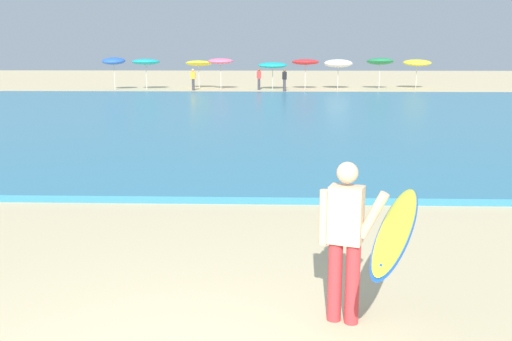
# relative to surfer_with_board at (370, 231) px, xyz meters

# --- Properties ---
(sea) EXTENTS (120.00, 28.00, 0.14)m
(sea) POSITION_rel_surfer_with_board_xyz_m (-1.83, 18.68, -0.96)
(sea) COLOR teal
(sea) RESTS_ON ground
(surfer_with_board) EXTENTS (1.32, 2.46, 1.73)m
(surfer_with_board) POSITION_rel_surfer_with_board_xyz_m (0.00, 0.00, 0.00)
(surfer_with_board) COLOR red
(surfer_with_board) RESTS_ON ground
(beach_umbrella_0) EXTENTS (1.71, 1.74, 2.44)m
(beach_umbrella_0) POSITION_rel_surfer_with_board_xyz_m (-12.79, 36.00, 1.08)
(beach_umbrella_0) COLOR beige
(beach_umbrella_0) RESTS_ON ground
(beach_umbrella_1) EXTENTS (2.08, 2.08, 2.28)m
(beach_umbrella_1) POSITION_rel_surfer_with_board_xyz_m (-10.55, 36.62, 1.01)
(beach_umbrella_1) COLOR beige
(beach_umbrella_1) RESTS_ON ground
(beach_umbrella_2) EXTENTS (2.00, 2.03, 2.20)m
(beach_umbrella_2) POSITION_rel_surfer_with_board_xyz_m (-6.79, 38.11, 0.88)
(beach_umbrella_2) COLOR beige
(beach_umbrella_2) RESTS_ON ground
(beach_umbrella_3) EXTENTS (1.89, 1.90, 2.35)m
(beach_umbrella_3) POSITION_rel_surfer_with_board_xyz_m (-4.98, 36.93, 1.06)
(beach_umbrella_3) COLOR beige
(beach_umbrella_3) RESTS_ON ground
(beach_umbrella_4) EXTENTS (2.18, 2.20, 2.07)m
(beach_umbrella_4) POSITION_rel_surfer_with_board_xyz_m (-1.09, 36.76, 0.77)
(beach_umbrella_4) COLOR beige
(beach_umbrella_4) RESTS_ON ground
(beach_umbrella_5) EXTENTS (2.02, 2.03, 2.25)m
(beach_umbrella_5) POSITION_rel_surfer_with_board_xyz_m (1.37, 37.21, 0.99)
(beach_umbrella_5) COLOR beige
(beach_umbrella_5) RESTS_ON ground
(beach_umbrella_6) EXTENTS (2.15, 2.17, 2.27)m
(beach_umbrella_6) POSITION_rel_surfer_with_board_xyz_m (3.87, 37.60, 0.89)
(beach_umbrella_6) COLOR beige
(beach_umbrella_6) RESTS_ON ground
(beach_umbrella_7) EXTENTS (2.01, 2.04, 2.40)m
(beach_umbrella_7) POSITION_rel_surfer_with_board_xyz_m (6.98, 37.47, 1.04)
(beach_umbrella_7) COLOR beige
(beach_umbrella_7) RESTS_ON ground
(beach_umbrella_8) EXTENTS (2.12, 2.16, 2.28)m
(beach_umbrella_8) POSITION_rel_surfer_with_board_xyz_m (9.96, 38.32, 0.93)
(beach_umbrella_8) COLOR beige
(beach_umbrella_8) RESTS_ON ground
(beachgoer_near_row_left) EXTENTS (0.32, 0.20, 1.58)m
(beachgoer_near_row_left) POSITION_rel_surfer_with_board_xyz_m (-0.23, 34.96, -0.19)
(beachgoer_near_row_left) COLOR #383842
(beachgoer_near_row_left) RESTS_ON ground
(beachgoer_near_row_mid) EXTENTS (0.32, 0.20, 1.58)m
(beachgoer_near_row_mid) POSITION_rel_surfer_with_board_xyz_m (-2.10, 36.46, -0.19)
(beachgoer_near_row_mid) COLOR #383842
(beachgoer_near_row_mid) RESTS_ON ground
(beachgoer_near_row_right) EXTENTS (0.32, 0.20, 1.58)m
(beachgoer_near_row_right) POSITION_rel_surfer_with_board_xyz_m (-6.90, 35.68, -0.19)
(beachgoer_near_row_right) COLOR #383842
(beachgoer_near_row_right) RESTS_ON ground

